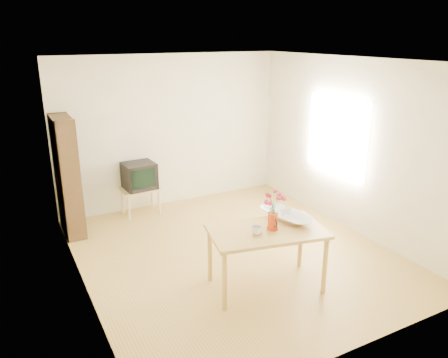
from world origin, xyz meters
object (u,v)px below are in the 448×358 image
pitcher (273,222)px  television (139,175)px  bowl (286,201)px  table (267,236)px  mug (256,230)px

pitcher → television: pitcher is taller
television → pitcher: bearing=-80.0°
pitcher → bowl: (0.32, 0.18, 0.14)m
table → bowl: 0.52m
table → pitcher: bearing=-7.2°
table → bowl: size_ratio=2.95×
table → television: (-0.62, 2.89, 0.02)m
mug → television: (-0.45, 2.94, -0.12)m
mug → bowl: size_ratio=0.25×
mug → bowl: bearing=-158.7°
bowl → television: size_ratio=0.95×
mug → television: size_ratio=0.23×
table → mug: (-0.17, -0.05, 0.14)m
bowl → pitcher: bearing=-150.3°
pitcher → television: size_ratio=0.40×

